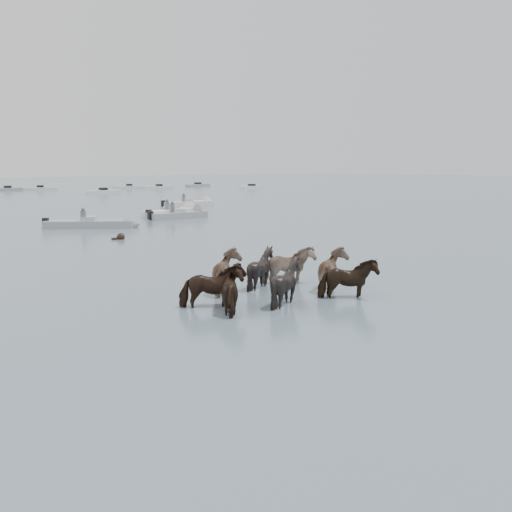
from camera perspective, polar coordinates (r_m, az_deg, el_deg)
ground at (r=14.26m, az=1.20°, el=-6.60°), size 400.00×400.00×0.00m
pony_herd at (r=16.69m, az=1.96°, el=-2.42°), size 6.36×4.54×1.59m
swimming_pony at (r=30.45m, az=-14.06°, el=1.90°), size 0.72×0.44×0.44m
motorboat_b at (r=36.53m, az=-15.78°, el=3.24°), size 5.92×4.57×1.92m
motorboat_c at (r=45.15m, az=-8.19°, el=4.61°), size 6.25×3.97×1.92m
motorboat_d at (r=42.26m, az=-7.38°, el=4.31°), size 5.14×1.68×1.92m
motorboat_e at (r=54.78m, az=-6.45°, el=5.48°), size 5.74×2.26×1.92m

